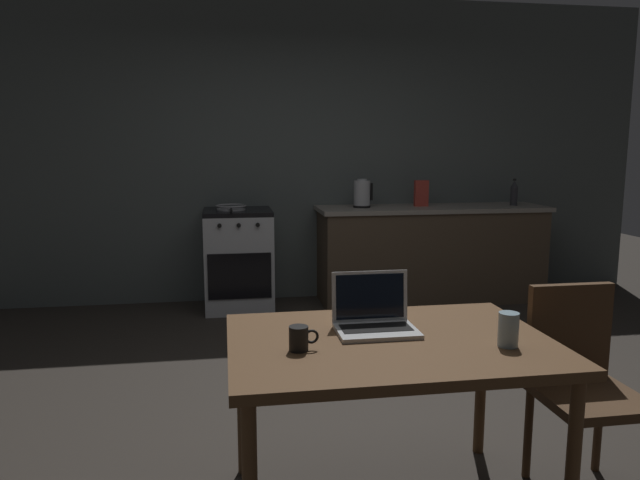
# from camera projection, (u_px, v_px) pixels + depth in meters

# --- Properties ---
(ground_plane) EXTENTS (12.00, 12.00, 0.00)m
(ground_plane) POSITION_uv_depth(u_px,v_px,m) (345.00, 407.00, 3.33)
(ground_plane) COLOR #2D2823
(back_wall) EXTENTS (6.40, 0.10, 2.83)m
(back_wall) POSITION_uv_depth(u_px,v_px,m) (323.00, 151.00, 5.64)
(back_wall) COLOR #4E5655
(back_wall) RESTS_ON ground_plane
(kitchen_counter) EXTENTS (2.16, 0.64, 0.90)m
(kitchen_counter) POSITION_uv_depth(u_px,v_px,m) (430.00, 253.00, 5.61)
(kitchen_counter) COLOR #4C3D2D
(kitchen_counter) RESTS_ON ground_plane
(stove_oven) EXTENTS (0.60, 0.62, 0.90)m
(stove_oven) POSITION_uv_depth(u_px,v_px,m) (239.00, 259.00, 5.32)
(stove_oven) COLOR #B7BABF
(stove_oven) RESTS_ON ground_plane
(dining_table) EXTENTS (1.25, 0.87, 0.72)m
(dining_table) POSITION_uv_depth(u_px,v_px,m) (390.00, 356.00, 2.29)
(dining_table) COLOR brown
(dining_table) RESTS_ON ground_plane
(chair) EXTENTS (0.40, 0.40, 0.87)m
(chair) POSITION_uv_depth(u_px,v_px,m) (580.00, 376.00, 2.49)
(chair) COLOR #4C331E
(chair) RESTS_ON ground_plane
(laptop) EXTENTS (0.32, 0.24, 0.23)m
(laptop) POSITION_uv_depth(u_px,v_px,m) (374.00, 319.00, 2.38)
(laptop) COLOR silver
(laptop) RESTS_ON dining_table
(electric_kettle) EXTENTS (0.18, 0.16, 0.26)m
(electric_kettle) POSITION_uv_depth(u_px,v_px,m) (362.00, 194.00, 5.41)
(electric_kettle) COLOR black
(electric_kettle) RESTS_ON kitchen_counter
(bottle) EXTENTS (0.07, 0.07, 0.26)m
(bottle) POSITION_uv_depth(u_px,v_px,m) (514.00, 193.00, 5.60)
(bottle) COLOR #2D2D33
(bottle) RESTS_ON kitchen_counter
(frying_pan) EXTENTS (0.27, 0.44, 0.05)m
(frying_pan) POSITION_uv_depth(u_px,v_px,m) (231.00, 207.00, 5.21)
(frying_pan) COLOR gray
(frying_pan) RESTS_ON stove_oven
(coffee_mug) EXTENTS (0.11, 0.07, 0.09)m
(coffee_mug) POSITION_uv_depth(u_px,v_px,m) (299.00, 338.00, 2.14)
(coffee_mug) COLOR black
(coffee_mug) RESTS_ON dining_table
(drinking_glass) EXTENTS (0.08, 0.08, 0.13)m
(drinking_glass) POSITION_uv_depth(u_px,v_px,m) (508.00, 330.00, 2.18)
(drinking_glass) COLOR #99B7C6
(drinking_glass) RESTS_ON dining_table
(cereal_box) EXTENTS (0.13, 0.05, 0.24)m
(cereal_box) POSITION_uv_depth(u_px,v_px,m) (421.00, 193.00, 5.52)
(cereal_box) COLOR #B2382D
(cereal_box) RESTS_ON kitchen_counter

